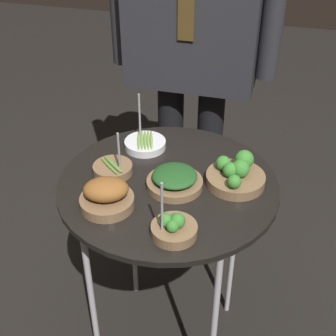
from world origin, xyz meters
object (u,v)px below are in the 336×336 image
object	(u,v)px
bowl_broccoli_mid_left	(236,174)
bowl_asparagus_back_right	(145,143)
serving_cart	(168,197)
waiter_figure	(194,20)
bowl_asparagus_back_left	(112,169)
bowl_roast_mid_right	(107,196)
bowl_broccoli_front_center	(174,227)
bowl_spinach_far_rim	(175,180)

from	to	relation	value
bowl_broccoli_mid_left	bowl_asparagus_back_right	bearing A→B (deg)	159.72
serving_cart	bowl_asparagus_back_right	xyz separation A→B (m)	(-0.12, 0.17, 0.07)
waiter_figure	bowl_asparagus_back_left	bearing A→B (deg)	-102.15
bowl_asparagus_back_right	bowl_asparagus_back_left	world-z (taller)	bowl_asparagus_back_right
serving_cart	bowl_roast_mid_right	distance (m)	0.23
bowl_roast_mid_right	bowl_asparagus_back_left	xyz separation A→B (m)	(-0.04, 0.15, -0.02)
bowl_asparagus_back_right	waiter_figure	size ratio (longest dim) A/B	0.11
bowl_asparagus_back_right	serving_cart	bearing A→B (deg)	-53.03
bowl_broccoli_mid_left	bowl_asparagus_back_left	world-z (taller)	bowl_asparagus_back_left
serving_cart	bowl_broccoli_front_center	world-z (taller)	bowl_broccoli_front_center
bowl_spinach_far_rim	bowl_asparagus_back_left	size ratio (longest dim) A/B	1.07
bowl_broccoli_front_center	waiter_figure	world-z (taller)	waiter_figure
bowl_asparagus_back_left	waiter_figure	bearing A→B (deg)	77.85
bowl_broccoli_mid_left	waiter_figure	bearing A→B (deg)	116.67
bowl_spinach_far_rim	bowl_asparagus_back_right	world-z (taller)	bowl_asparagus_back_right
serving_cart	bowl_asparagus_back_right	world-z (taller)	bowl_asparagus_back_right
bowl_broccoli_mid_left	bowl_asparagus_back_left	size ratio (longest dim) A/B	1.13
bowl_asparagus_back_left	bowl_roast_mid_right	bearing A→B (deg)	-74.41
bowl_asparagus_back_left	bowl_broccoli_front_center	bearing A→B (deg)	-40.65
serving_cart	bowl_asparagus_back_left	xyz separation A→B (m)	(-0.17, -0.00, 0.08)
serving_cart	waiter_figure	size ratio (longest dim) A/B	0.45
bowl_roast_mid_right	bowl_spinach_far_rim	bearing A→B (deg)	41.01
bowl_spinach_far_rim	waiter_figure	world-z (taller)	waiter_figure
bowl_spinach_far_rim	bowl_roast_mid_right	xyz separation A→B (m)	(-0.16, -0.14, 0.01)
serving_cart	bowl_roast_mid_right	xyz separation A→B (m)	(-0.13, -0.16, 0.10)
serving_cart	bowl_asparagus_back_left	size ratio (longest dim) A/B	4.92
serving_cart	bowl_broccoli_front_center	bearing A→B (deg)	-71.02
serving_cart	bowl_spinach_far_rim	bearing A→B (deg)	-35.62
bowl_roast_mid_right	serving_cart	bearing A→B (deg)	49.54
serving_cart	waiter_figure	bearing A→B (deg)	95.87
serving_cart	bowl_roast_mid_right	bearing A→B (deg)	-130.46
bowl_broccoli_front_center	waiter_figure	xyz separation A→B (m)	(-0.13, 0.76, 0.29)
bowl_spinach_far_rim	waiter_figure	xyz separation A→B (m)	(-0.08, 0.56, 0.29)
bowl_broccoli_front_center	bowl_asparagus_back_left	bearing A→B (deg)	139.35
waiter_figure	bowl_broccoli_mid_left	bearing A→B (deg)	-63.33
bowl_asparagus_back_left	bowl_asparagus_back_right	bearing A→B (deg)	73.39
serving_cart	waiter_figure	distance (m)	0.66
bowl_broccoli_mid_left	bowl_asparagus_back_left	distance (m)	0.37
bowl_asparagus_back_right	bowl_broccoli_mid_left	world-z (taller)	bowl_asparagus_back_right
bowl_broccoli_mid_left	waiter_figure	xyz separation A→B (m)	(-0.25, 0.50, 0.28)
bowl_broccoli_mid_left	bowl_roast_mid_right	world-z (taller)	same
waiter_figure	bowl_spinach_far_rim	bearing A→B (deg)	-81.79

